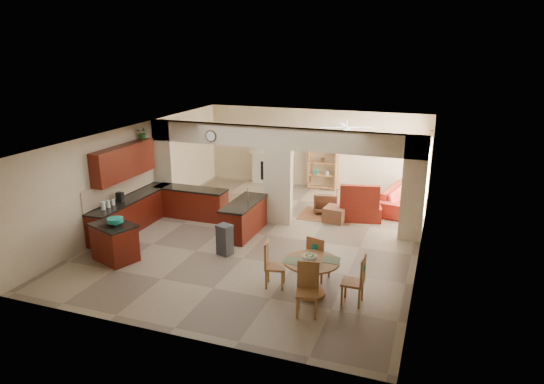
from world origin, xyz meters
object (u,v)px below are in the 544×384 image
(sofa, at_px, (403,199))
(armchair, at_px, (326,202))
(dining_table, at_px, (312,272))
(kitchen_island, at_px, (115,242))

(sofa, xyz_separation_m, armchair, (-2.22, -1.06, -0.02))
(dining_table, height_order, sofa, dining_table)
(sofa, relative_size, armchair, 3.27)
(sofa, bearing_deg, kitchen_island, 145.84)
(kitchen_island, relative_size, armchair, 1.71)
(kitchen_island, relative_size, dining_table, 1.09)
(dining_table, xyz_separation_m, sofa, (1.27, 6.21, -0.17))
(sofa, bearing_deg, armchair, 126.18)
(sofa, distance_m, armchair, 2.46)
(dining_table, distance_m, sofa, 6.34)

